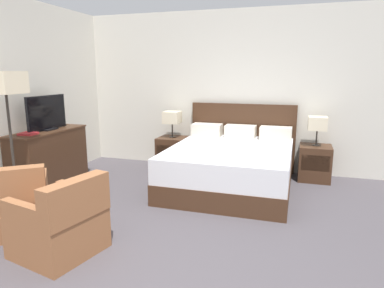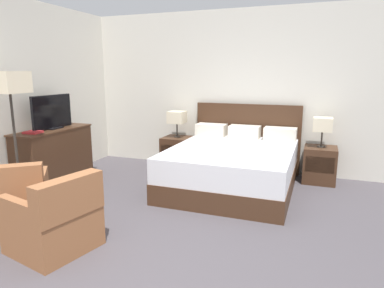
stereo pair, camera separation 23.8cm
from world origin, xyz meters
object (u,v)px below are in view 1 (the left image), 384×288
object	(u,v)px
dresser	(49,157)
floor_lamp	(6,91)
table_lamp_left	(172,118)
armchair_by_window	(14,206)
tv	(47,113)
bed	(231,165)
armchair_companion	(61,225)
nightstand_right	(315,163)
nightstand_left	(173,153)
book_red_cover	(28,134)
table_lamp_right	(318,124)

from	to	relation	value
dresser	floor_lamp	distance (m)	1.33
table_lamp_left	armchair_by_window	bearing A→B (deg)	-104.12
tv	floor_lamp	size ratio (longest dim) A/B	0.46
bed	armchair_by_window	world-z (taller)	bed
table_lamp_left	armchair_companion	size ratio (longest dim) A/B	0.56
dresser	nightstand_right	bearing A→B (deg)	21.24
nightstand_left	floor_lamp	distance (m)	2.87
tv	floor_lamp	bearing A→B (deg)	-78.52
dresser	book_red_cover	size ratio (longest dim) A/B	6.14
bed	table_lamp_left	xyz separation A→B (m)	(-1.20, 0.72, 0.57)
bed	table_lamp_right	world-z (taller)	bed
table_lamp_left	tv	distance (m)	2.03
bed	nightstand_left	world-z (taller)	bed
floor_lamp	nightstand_right	bearing A→B (deg)	32.53
bed	table_lamp_right	xyz separation A→B (m)	(1.20, 0.72, 0.57)
tv	book_red_cover	world-z (taller)	tv
nightstand_right	table_lamp_right	size ratio (longest dim) A/B	1.21
tv	armchair_by_window	bearing A→B (deg)	-64.30
dresser	armchair_companion	distance (m)	2.19
table_lamp_right	book_red_cover	xyz separation A→B (m)	(-3.79, -1.86, -0.04)
book_red_cover	table_lamp_right	bearing A→B (deg)	26.16
table_lamp_left	tv	size ratio (longest dim) A/B	0.59
nightstand_left	nightstand_right	xyz separation A→B (m)	(2.40, 0.00, 0.00)
tv	armchair_companion	bearing A→B (deg)	-48.56
armchair_by_window	bed	bearing A→B (deg)	48.21
armchair_by_window	nightstand_right	bearing A→B (deg)	42.62
nightstand_right	tv	xyz separation A→B (m)	(-3.80, -1.45, 0.81)
armchair_by_window	table_lamp_left	bearing A→B (deg)	75.88
bed	table_lamp_right	distance (m)	1.51
dresser	floor_lamp	bearing A→B (deg)	-77.93
table_lamp_left	armchair_companion	bearing A→B (deg)	-88.97
bed	armchair_companion	xyz separation A→B (m)	(-1.14, -2.38, -0.05)
tv	table_lamp_left	bearing A→B (deg)	45.86
nightstand_right	book_red_cover	xyz separation A→B (m)	(-3.79, -1.86, 0.58)
armchair_companion	floor_lamp	distance (m)	1.91
bed	nightstand_left	xyz separation A→B (m)	(-1.20, 0.72, -0.06)
nightstand_left	armchair_companion	distance (m)	3.11
nightstand_right	book_red_cover	distance (m)	4.26
bed	nightstand_left	size ratio (longest dim) A/B	3.74
bed	dresser	size ratio (longest dim) A/B	1.60
nightstand_left	dresser	size ratio (longest dim) A/B	0.43
nightstand_right	armchair_companion	world-z (taller)	armchair_companion
table_lamp_left	nightstand_left	bearing A→B (deg)	-90.00
table_lamp_left	tv	bearing A→B (deg)	-134.14
table_lamp_right	armchair_companion	distance (m)	3.94
tv	nightstand_left	bearing A→B (deg)	45.83
dresser	table_lamp_right	bearing A→B (deg)	21.26
table_lamp_left	table_lamp_right	xyz separation A→B (m)	(2.40, 0.00, 0.00)
table_lamp_right	floor_lamp	bearing A→B (deg)	-147.45
book_red_cover	bed	bearing A→B (deg)	23.72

